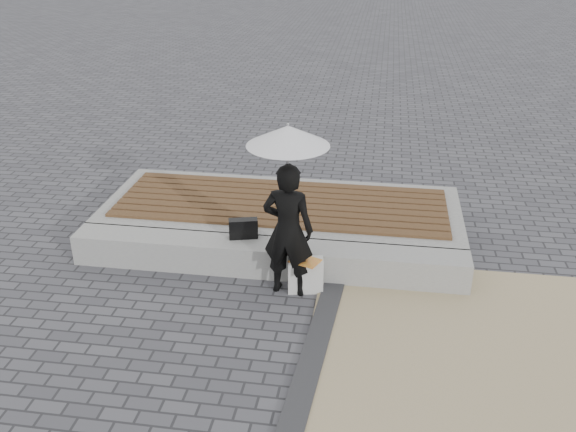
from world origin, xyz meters
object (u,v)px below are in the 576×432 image
object	(u,v)px
handbag	(243,229)
canvas_tote	(305,275)
woman	(288,230)
parasol	(288,136)
seating_ledge	(267,257)

from	to	relation	value
handbag	canvas_tote	size ratio (longest dim) A/B	0.83
handbag	canvas_tote	world-z (taller)	handbag
woman	parasol	bearing A→B (deg)	6.06
seating_ledge	handbag	bearing A→B (deg)	160.61
parasol	woman	bearing A→B (deg)	0.00
parasol	handbag	bearing A→B (deg)	141.06
woman	parasol	size ratio (longest dim) A/B	1.40
seating_ledge	canvas_tote	xyz separation A→B (m)	(0.54, -0.39, 0.02)
parasol	handbag	xyz separation A→B (m)	(-0.65, 0.53, -1.43)
woman	handbag	distance (m)	0.89
woman	seating_ledge	bearing A→B (deg)	-44.88
seating_ledge	woman	xyz separation A→B (m)	(0.34, -0.42, 0.62)
seating_ledge	woman	world-z (taller)	woman
seating_ledge	woman	distance (m)	0.82
parasol	canvas_tote	bearing A→B (deg)	7.89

